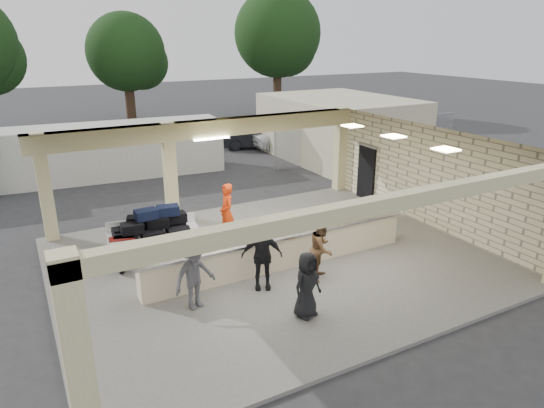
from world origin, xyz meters
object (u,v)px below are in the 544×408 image
drum_fan (372,210)px  car_white_b (353,130)px  container_white (98,152)px  passenger_b (262,256)px  car_dark (255,137)px  luggage_cart (153,232)px  baggage_handler (227,213)px  baggage_counter (281,251)px  passenger_d (307,285)px  passenger_c (195,275)px  passenger_a (322,248)px  car_white_a (290,135)px

drum_fan → car_white_b: car_white_b is taller
drum_fan → container_white: bearing=153.3°
car_white_b → passenger_b: bearing=118.4°
car_dark → luggage_cart: bearing=161.4°
baggage_handler → car_dark: baggage_handler is taller
drum_fan → baggage_counter: bearing=-132.6°
baggage_handler → passenger_d: (-0.14, -4.92, -0.14)m
baggage_counter → car_dark: bearing=66.2°
luggage_cart → car_white_b: 19.53m
luggage_cart → passenger_b: size_ratio=1.58×
baggage_handler → passenger_c: 4.06m
container_white → luggage_cart: bearing=-86.7°
luggage_cart → baggage_counter: bearing=-28.6°
baggage_handler → car_dark: 14.04m
passenger_a → car_white_b: passenger_a is taller
passenger_c → car_dark: size_ratio=0.44×
passenger_d → car_dark: passenger_d is taller
passenger_d → baggage_handler: bearing=72.3°
luggage_cart → passenger_b: bearing=-49.3°
passenger_a → car_dark: bearing=30.5°
passenger_d → car_white_b: (13.62, 16.04, -0.24)m
luggage_cart → car_white_a: (11.48, 11.72, -0.24)m
passenger_b → car_dark: (7.46, 15.41, -0.35)m
baggage_handler → passenger_b: baggage_handler is taller
baggage_handler → car_dark: (7.01, 12.16, -0.39)m
passenger_a → baggage_handler: bearing=70.0°
passenger_a → container_white: bearing=65.1°
luggage_cart → container_white: 10.09m
luggage_cart → passenger_c: (0.14, -3.13, 0.03)m
drum_fan → passenger_b: passenger_b is taller
passenger_b → car_white_a: 17.55m
baggage_counter → drum_fan: 4.56m
drum_fan → car_dark: car_dark is taller
baggage_handler → passenger_b: 3.28m
passenger_b → passenger_c: size_ratio=1.04×
drum_fan → car_white_a: car_white_a is taller
passenger_b → container_white: container_white is taller
car_dark → container_white: bearing=122.7°
passenger_a → passenger_c: 3.50m
passenger_a → car_dark: size_ratio=0.43×
baggage_counter → luggage_cart: 3.74m
drum_fan → container_white: 13.06m
passenger_c → container_white: (0.10, 13.21, 0.27)m
passenger_a → container_white: (-3.41, 13.34, 0.28)m
luggage_cart → passenger_c: passenger_c is taller
luggage_cart → passenger_d: passenger_d is taller
car_white_a → container_white: size_ratio=0.42×
passenger_a → passenger_d: bearing=-173.0°
baggage_counter → car_white_a: size_ratio=1.70×
passenger_b → car_white_a: bearing=79.9°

